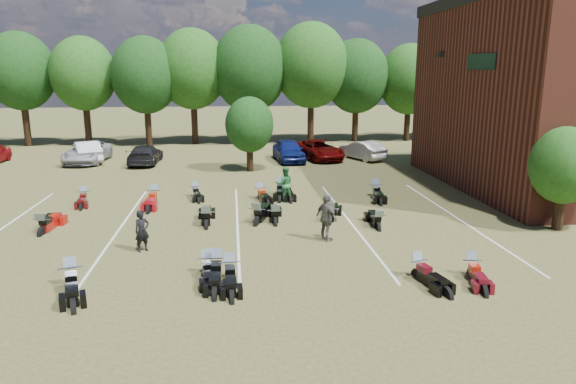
{
  "coord_description": "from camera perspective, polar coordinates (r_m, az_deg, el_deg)",
  "views": [
    {
      "loc": [
        -3.1,
        -18.5,
        6.56
      ],
      "look_at": [
        -0.68,
        4.0,
        1.2
      ],
      "focal_mm": 32.0,
      "sensor_mm": 36.0,
      "label": 1
    }
  ],
  "objects": [
    {
      "name": "motorcycle_8",
      "position": [
        23.84,
        -25.48,
        -3.98
      ],
      "size": [
        0.8,
        2.07,
        1.13
      ],
      "primitive_type": null,
      "rotation": [
        0.0,
        0.0,
        3.22
      ],
      "color": "black",
      "rests_on": "ground"
    },
    {
      "name": "young_tree_midfield",
      "position": [
        34.2,
        -4.31,
        7.47
      ],
      "size": [
        3.2,
        3.2,
        4.7
      ],
      "color": "black",
      "rests_on": "ground"
    },
    {
      "name": "car_1",
      "position": [
        40.58,
        -21.45,
        4.21
      ],
      "size": [
        3.28,
        5.01,
        1.56
      ],
      "primitive_type": "imported",
      "rotation": [
        0.0,
        0.0,
        3.52
      ],
      "color": "silver",
      "rests_on": "ground"
    },
    {
      "name": "motorcycle_19",
      "position": [
        27.97,
        -0.87,
        -0.24
      ],
      "size": [
        1.0,
        2.41,
        1.31
      ],
      "primitive_type": null,
      "rotation": [
        0.0,
        0.0,
        -0.11
      ],
      "color": "black",
      "rests_on": "ground"
    },
    {
      "name": "motorcycle_3",
      "position": [
        17.4,
        -9.01,
        -9.01
      ],
      "size": [
        0.88,
        2.12,
        1.15
      ],
      "primitive_type": null,
      "rotation": [
        0.0,
        0.0,
        0.11
      ],
      "color": "black",
      "rests_on": "ground"
    },
    {
      "name": "motorcycle_18",
      "position": [
        27.68,
        -0.07,
        -0.39
      ],
      "size": [
        0.68,
        2.12,
        1.18
      ],
      "primitive_type": null,
      "rotation": [
        0.0,
        0.0,
        -0.0
      ],
      "color": "black",
      "rests_on": "ground"
    },
    {
      "name": "motorcycle_9",
      "position": [
        22.34,
        -9.04,
        -3.92
      ],
      "size": [
        0.86,
        2.51,
        1.39
      ],
      "primitive_type": null,
      "rotation": [
        0.0,
        0.0,
        3.17
      ],
      "color": "black",
      "rests_on": "ground"
    },
    {
      "name": "car_3",
      "position": [
        38.39,
        -15.58,
        4.03
      ],
      "size": [
        2.1,
        4.8,
        1.37
      ],
      "primitive_type": "imported",
      "rotation": [
        0.0,
        0.0,
        3.11
      ],
      "color": "black",
      "rests_on": "ground"
    },
    {
      "name": "person_green",
      "position": [
        26.24,
        -0.36,
        0.88
      ],
      "size": [
        0.88,
        0.69,
        1.81
      ],
      "primitive_type": "imported",
      "rotation": [
        0.0,
        0.0,
        3.15
      ],
      "color": "#2A713A",
      "rests_on": "ground"
    },
    {
      "name": "car_7",
      "position": [
        41.04,
        17.98,
        4.56
      ],
      "size": [
        3.18,
        5.6,
        1.53
      ],
      "primitive_type": "imported",
      "rotation": [
        0.0,
        0.0,
        3.35
      ],
      "color": "#3B3B40",
      "rests_on": "ground"
    },
    {
      "name": "motorcycle_5",
      "position": [
        17.44,
        14.21,
        -9.21
      ],
      "size": [
        1.13,
        2.23,
        1.19
      ],
      "primitive_type": null,
      "rotation": [
        0.0,
        0.0,
        0.22
      ],
      "color": "black",
      "rests_on": "ground"
    },
    {
      "name": "car_6",
      "position": [
        39.05,
        3.49,
        4.71
      ],
      "size": [
        3.62,
        5.65,
        1.45
      ],
      "primitive_type": "imported",
      "rotation": [
        0.0,
        0.0,
        0.25
      ],
      "color": "#580505",
      "rests_on": "ground"
    },
    {
      "name": "motorcycle_1",
      "position": [
        17.54,
        -22.86,
        -9.74
      ],
      "size": [
        1.44,
        2.5,
        1.33
      ],
      "primitive_type": null,
      "rotation": [
        0.0,
        0.0,
        0.3
      ],
      "color": "black",
      "rests_on": "ground"
    },
    {
      "name": "person_grey",
      "position": [
        20.17,
        4.31,
        -2.88
      ],
      "size": [
        0.98,
        1.18,
        1.89
      ],
      "primitive_type": "imported",
      "rotation": [
        0.0,
        0.0,
        2.14
      ],
      "color": "#514D45",
      "rests_on": "ground"
    },
    {
      "name": "motorcycle_12",
      "position": [
        22.73,
        4.7,
        -3.5
      ],
      "size": [
        1.49,
        2.59,
        1.38
      ],
      "primitive_type": null,
      "rotation": [
        0.0,
        0.0,
        2.84
      ],
      "color": "black",
      "rests_on": "ground"
    },
    {
      "name": "motorcycle_11",
      "position": [
        22.55,
        -3.47,
        -3.62
      ],
      "size": [
        1.57,
        2.65,
        1.41
      ],
      "primitive_type": null,
      "rotation": [
        0.0,
        0.0,
        2.82
      ],
      "color": "black",
      "rests_on": "ground"
    },
    {
      "name": "motorcycle_16",
      "position": [
        27.93,
        -10.28,
        -0.48
      ],
      "size": [
        1.0,
        2.09,
        1.12
      ],
      "primitive_type": null,
      "rotation": [
        0.0,
        0.0,
        0.19
      ],
      "color": "black",
      "rests_on": "ground"
    },
    {
      "name": "motorcycle_6",
      "position": [
        18.06,
        19.65,
        -8.79
      ],
      "size": [
        1.0,
        2.11,
        1.13
      ],
      "primitive_type": null,
      "rotation": [
        0.0,
        0.0,
        -0.18
      ],
      "color": "#510B15",
      "rests_on": "ground"
    },
    {
      "name": "car_2",
      "position": [
        40.34,
        -21.42,
        4.13
      ],
      "size": [
        2.65,
        5.49,
        1.51
      ],
      "primitive_type": "imported",
      "rotation": [
        0.0,
        0.0,
        -0.03
      ],
      "color": "#9B9DA4",
      "rests_on": "ground"
    },
    {
      "name": "car_5",
      "position": [
        39.34,
        8.23,
        4.62
      ],
      "size": [
        3.11,
        4.49,
        1.4
      ],
      "primitive_type": "imported",
      "rotation": [
        0.0,
        0.0,
        3.57
      ],
      "color": "#B8B8B3",
      "rests_on": "ground"
    },
    {
      "name": "motorcycle_4",
      "position": [
        16.88,
        -6.47,
        -9.64
      ],
      "size": [
        0.78,
        2.21,
        1.22
      ],
      "primitive_type": null,
      "rotation": [
        0.0,
        0.0,
        0.04
      ],
      "color": "black",
      "rests_on": "ground"
    },
    {
      "name": "motorcycle_20",
      "position": [
        27.8,
        9.65,
        -0.52
      ],
      "size": [
        1.01,
        2.42,
        1.31
      ],
      "primitive_type": null,
      "rotation": [
        0.0,
        0.0,
        -0.12
      ],
      "color": "black",
      "rests_on": "ground"
    },
    {
      "name": "motorcycle_7",
      "position": [
        23.41,
        -25.62,
        -4.3
      ],
      "size": [
        0.98,
        2.43,
        1.32
      ],
      "primitive_type": null,
      "rotation": [
        0.0,
        0.0,
        3.04
      ],
      "color": "#9E110B",
      "rests_on": "ground"
    },
    {
      "name": "tree_line",
      "position": [
        47.55,
        -3.71,
        13.0
      ],
      "size": [
        56.0,
        6.0,
        9.79
      ],
      "color": "black",
      "rests_on": "ground"
    },
    {
      "name": "motorcycle_15",
      "position": [
        26.91,
        -14.58,
        -1.22
      ],
      "size": [
        0.84,
        2.47,
        1.37
      ],
      "primitive_type": null,
      "rotation": [
        0.0,
        0.0,
        -0.02
      ],
      "color": "maroon",
      "rests_on": "ground"
    },
    {
      "name": "car_4",
      "position": [
        38.11,
        0.06,
        4.63
      ],
      "size": [
        2.35,
        4.87,
        1.6
      ],
      "primitive_type": "imported",
      "rotation": [
        0.0,
        0.0,
        0.1
      ],
      "color": "#0C1657",
      "rests_on": "ground"
    },
    {
      "name": "motorcycle_14",
      "position": [
        28.22,
        -21.65,
        -1.08
      ],
      "size": [
        0.96,
        2.14,
        1.15
      ],
      "primitive_type": null,
      "rotation": [
        0.0,
        0.0,
        0.15
      ],
      "color": "#41090B",
      "rests_on": "ground"
    },
    {
      "name": "motorcycle_17",
      "position": [
        27.06,
        -3.12,
        -0.73
      ],
      "size": [
        1.08,
        2.2,
        1.18
      ],
      "primitive_type": null,
      "rotation": [
        0.0,
        0.0,
        0.2
      ],
      "color": "black",
      "rests_on": "ground"
    },
    {
      "name": "motorcycle_2",
      "position": [
        17.19,
        -7.88,
        -9.24
      ],
      "size": [
        0.77,
        2.3,
        1.28
      ],
      "primitive_type": null,
      "rotation": [
        0.0,
        0.0,
        -0.02
      ],
      "color": "black",
      "rests_on": "ground"
    },
    {
      "name": "parking_lines",
      "position": [
        22.48,
        -5.64,
        -3.69
      ],
      "size": [
        20.1,
        14.0,
        0.01
      ],
      "color": "silver",
      "rests_on": "ground"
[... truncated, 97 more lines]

